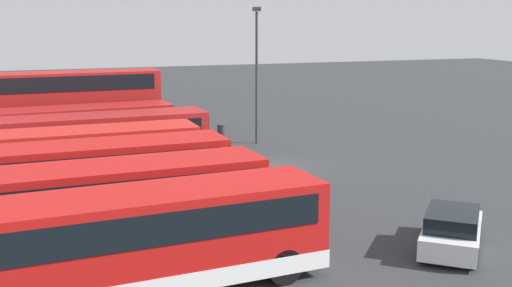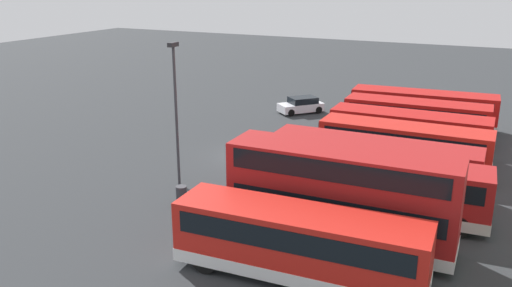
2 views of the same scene
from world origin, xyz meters
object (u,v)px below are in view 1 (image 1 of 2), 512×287
Objects in this scene: car_hatchback_silver at (452,230)px; waste_bin_yellow at (222,132)px; bus_single_deck_fourth at (79,160)px; bus_single_deck_fifth at (91,141)px; bus_single_deck_third at (93,177)px; bus_double_decker_seventh at (73,107)px; lamp_post_tall at (257,65)px; bus_single_deck_far_end at (79,111)px; bus_single_deck_sixth at (68,132)px; bus_single_deck_near_end at (133,239)px; bus_single_deck_second at (112,204)px.

waste_bin_yellow is (21.51, 1.56, -0.22)m from car_hatchback_silver.
car_hatchback_silver is at bearing -134.63° from bus_single_deck_fourth.
bus_single_deck_third is at bearing 175.38° from bus_single_deck_fifth.
bus_single_deck_fifth is 10.94m from waste_bin_yellow.
lamp_post_tall is at bearing -105.06° from bus_double_decker_seventh.
bus_double_decker_seventh is at bearing 74.94° from lamp_post_tall.
bus_single_deck_third is at bearing -174.57° from bus_single_deck_fourth.
lamp_post_tall is (-6.44, -10.15, 3.24)m from bus_single_deck_far_end.
bus_single_deck_sixth is 1.10× the size of bus_double_decker_seventh.
car_hatchback_silver is at bearing -125.55° from bus_single_deck_third.
waste_bin_yellow is at bearing -116.64° from bus_single_deck_far_end.
bus_single_deck_sixth reaches higher than waste_bin_yellow.
waste_bin_yellow is (3.25, -9.68, -1.15)m from bus_single_deck_sixth.
bus_single_deck_far_end is (25.55, -0.47, -0.00)m from bus_single_deck_near_end.
bus_double_decker_seventh is at bearing -2.93° from bus_single_deck_fourth.
bus_single_deck_fifth is (14.84, -0.23, 0.00)m from bus_single_deck_near_end.
bus_single_deck_fourth is at bearing 5.43° from bus_single_deck_third.
bus_single_deck_fifth is at bearing -177.35° from bus_double_decker_seventh.
lamp_post_tall reaches higher than bus_double_decker_seventh.
waste_bin_yellow is (17.58, -9.14, -1.15)m from bus_single_deck_second.
bus_single_deck_fourth is at bearing 177.07° from bus_double_decker_seventh.
bus_single_deck_near_end is at bearing -177.88° from bus_single_deck_second.
car_hatchback_silver is at bearing -154.38° from bus_double_decker_seventh.
bus_single_deck_far_end is at bearing 57.60° from lamp_post_tall.
bus_single_deck_sixth is (7.18, 0.01, 0.00)m from bus_single_deck_fourth.
bus_single_deck_third and bus_single_deck_far_end have the same top height.
bus_single_deck_near_end is at bearing 88.65° from car_hatchback_silver.
bus_double_decker_seventh is at bearing -1.03° from bus_single_deck_third.
bus_single_deck_third and bus_single_deck_fifth have the same top height.
bus_single_deck_second is 18.32m from bus_double_decker_seventh.
bus_single_deck_fifth and bus_single_deck_far_end have the same top height.
bus_single_deck_fourth is at bearing 4.27° from bus_single_deck_second.
bus_single_deck_far_end is at bearing -1.58° from bus_single_deck_second.
lamp_post_tall is 8.78× the size of waste_bin_yellow.
bus_single_deck_fifth is at bearing 112.32° from lamp_post_tall.
bus_single_deck_fifth is 2.83× the size of car_hatchback_silver.
bus_single_deck_second reaches higher than waste_bin_yellow.
bus_single_deck_second is 0.90× the size of bus_single_deck_fifth.
bus_single_deck_sixth is (3.18, 0.91, -0.00)m from bus_single_deck_fifth.
bus_single_deck_fourth is 1.01× the size of bus_double_decker_seventh.
bus_double_decker_seventh is (7.15, 0.33, 0.82)m from bus_single_deck_fifth.
bus_single_deck_fifth is 18.31m from car_hatchback_silver.
bus_single_deck_third is 10.47m from bus_single_deck_sixth.
bus_single_deck_far_end is (17.99, -0.83, -0.00)m from bus_single_deck_third.
bus_single_deck_fifth is at bearing -0.89° from bus_single_deck_near_end.
bus_single_deck_sixth is at bearing 171.35° from bus_single_deck_far_end.
bus_single_deck_third is 0.91× the size of bus_single_deck_fifth.
bus_single_deck_fourth is 7.18m from bus_single_deck_sixth.
bus_single_deck_second is 2.54× the size of car_hatchback_silver.
bus_single_deck_sixth is at bearing 31.61° from car_hatchback_silver.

